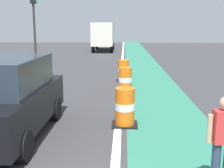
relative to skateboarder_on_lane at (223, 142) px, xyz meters
The scene contains 9 objects.
bike_lane_strip 10.57m from the skateboarder_on_lane, 91.76° to the left, with size 2.50×80.00×0.01m, color #2D755B.
lane_divider_stripe 10.72m from the skateboarder_on_lane, 99.83° to the left, with size 0.20×80.00×0.01m, color silver.
skateboarder_on_lane is the anchor object (origin of this frame).
parked_suv_nearest 5.21m from the skateboarder_on_lane, 151.87° to the left, with size 1.93×4.60×2.04m.
traffic_barrel_front 3.83m from the skateboarder_on_lane, 115.36° to the left, with size 0.73×0.73×1.09m.
traffic_barrel_mid 7.93m from the skateboarder_on_lane, 101.71° to the left, with size 0.73×0.73×1.09m.
traffic_barrel_back 10.73m from the skateboarder_on_lane, 99.11° to the left, with size 0.73×0.73×1.09m.
delivery_truck_down_block 30.23m from the skateboarder_on_lane, 97.82° to the left, with size 2.43×7.62×3.23m.
traffic_light_corner 15.94m from the skateboarder_on_lane, 117.72° to the left, with size 0.41×0.32×5.10m.
Camera 1 is at (1.07, -3.21, 2.80)m, focal length 47.25 mm.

